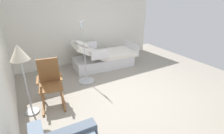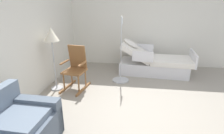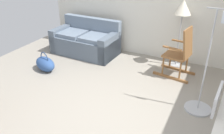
{
  "view_description": "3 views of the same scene",
  "coord_description": "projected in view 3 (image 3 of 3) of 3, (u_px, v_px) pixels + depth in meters",
  "views": [
    {
      "loc": [
        -2.75,
        2.17,
        2.3
      ],
      "look_at": [
        0.13,
        0.51,
        0.84
      ],
      "focal_mm": 26.94,
      "sensor_mm": 36.0,
      "label": 1
    },
    {
      "loc": [
        -3.17,
        0.32,
        1.94
      ],
      "look_at": [
        0.28,
        0.79,
        0.73
      ],
      "focal_mm": 28.62,
      "sensor_mm": 36.0,
      "label": 2
    },
    {
      "loc": [
        1.4,
        -2.82,
        2.41
      ],
      "look_at": [
        -0.15,
        0.34,
        0.64
      ],
      "focal_mm": 37.88,
      "sensor_mm": 36.0,
      "label": 3
    }
  ],
  "objects": [
    {
      "name": "couch",
      "position": [
        86.0,
        42.0,
        5.94
      ],
      "size": [
        1.63,
        0.9,
        0.85
      ],
      "color": "slate",
      "rests_on": "ground"
    },
    {
      "name": "ground_plane",
      "position": [
        111.0,
        111.0,
        3.9
      ],
      "size": [
        6.88,
        6.88,
        0.0
      ],
      "primitive_type": "plane",
      "color": "gray"
    },
    {
      "name": "rocking_chair",
      "position": [
        180.0,
        53.0,
        4.78
      ],
      "size": [
        0.83,
        0.59,
        1.05
      ],
      "color": "brown",
      "rests_on": "ground"
    },
    {
      "name": "iv_pole",
      "position": [
        200.0,
        97.0,
        3.84
      ],
      "size": [
        0.44,
        0.44,
        1.69
      ],
      "color": "#B2B5BA",
      "rests_on": "ground"
    },
    {
      "name": "floor_lamp",
      "position": [
        183.0,
        12.0,
        4.88
      ],
      "size": [
        0.34,
        0.34,
        1.48
      ],
      "color": "#B2B5BA",
      "rests_on": "ground"
    },
    {
      "name": "duffel_bag",
      "position": [
        45.0,
        64.0,
        5.15
      ],
      "size": [
        0.64,
        0.49,
        0.43
      ],
      "color": "#2D4C84",
      "rests_on": "ground"
    },
    {
      "name": "back_wall",
      "position": [
        161.0,
        1.0,
        5.31
      ],
      "size": [
        5.71,
        0.1,
        2.7
      ],
      "primitive_type": "cube",
      "color": "silver",
      "rests_on": "ground"
    }
  ]
}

